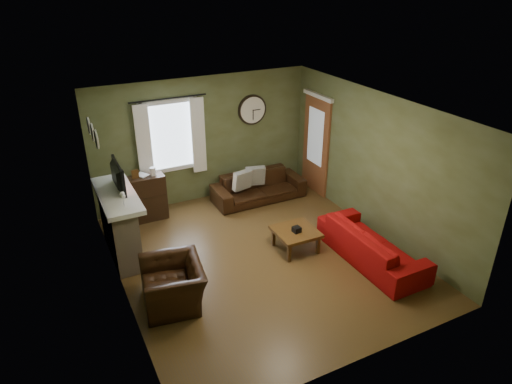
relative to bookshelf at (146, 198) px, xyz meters
name	(u,v)px	position (x,y,z in m)	size (l,w,h in m)	color
floor	(261,257)	(1.40, -2.19, -0.46)	(4.60, 5.20, 0.00)	#533B1D
ceiling	(262,110)	(1.40, -2.19, 2.14)	(4.60, 5.20, 0.00)	white
wall_left	(115,221)	(-0.90, -2.19, 0.84)	(0.00, 5.20, 2.60)	#535D35
wall_right	(375,164)	(3.70, -2.19, 0.84)	(0.00, 5.20, 2.60)	#535D35
wall_back	(204,140)	(1.40, 0.41, 0.84)	(4.60, 0.00, 2.60)	#535D35
wall_front	(366,278)	(1.40, -4.79, 0.84)	(4.60, 0.00, 2.60)	#535D35
fireplace	(120,227)	(-0.70, -1.04, 0.09)	(0.40, 1.40, 1.10)	tan
firebox	(133,237)	(-0.51, -1.04, -0.16)	(0.04, 0.60, 0.55)	black
mantel	(117,195)	(-0.67, -1.04, 0.68)	(0.58, 1.60, 0.08)	white
tv	(114,180)	(-0.65, -0.89, 0.90)	(0.60, 0.08, 0.35)	black
tv_screen	(119,176)	(-0.57, -0.89, 0.95)	(0.02, 0.62, 0.36)	#994C3F
medallion_left	(96,139)	(-0.88, -1.39, 1.79)	(0.28, 0.28, 0.03)	white
medallion_mid	(93,132)	(-0.88, -1.04, 1.79)	(0.28, 0.28, 0.03)	white
medallion_right	(89,126)	(-0.88, -0.69, 1.79)	(0.28, 0.28, 0.03)	white
window_pane	(170,136)	(0.70, 0.39, 1.04)	(1.00, 0.02, 1.30)	silver
curtain_rod	(168,99)	(0.70, 0.29, 1.81)	(0.03, 0.03, 1.50)	black
curtain_left	(144,144)	(0.15, 0.29, 0.99)	(0.28, 0.04, 1.55)	white
curtain_right	(198,136)	(1.25, 0.29, 0.99)	(0.28, 0.04, 1.55)	white
wall_clock	(253,110)	(2.50, 0.36, 1.34)	(0.64, 0.06, 0.64)	white
door	(316,145)	(3.67, -0.34, 0.59)	(0.05, 0.90, 2.10)	brown
bookshelf	(146,198)	(0.00, 0.00, 0.00)	(0.77, 0.33, 0.91)	black
book	(138,175)	(-0.09, 0.02, 0.51)	(0.19, 0.25, 0.02)	#4E3113
sofa_brown	(259,187)	(2.35, -0.20, -0.17)	(1.96, 0.77, 0.57)	black
pillow_left	(255,176)	(2.28, -0.18, 0.09)	(0.41, 0.12, 0.41)	gray
pillow_right	(242,180)	(1.95, -0.26, 0.09)	(0.41, 0.12, 0.41)	gray
sofa_red	(372,244)	(3.02, -3.09, -0.15)	(2.08, 0.81, 0.61)	#8D0908
armchair	(173,284)	(-0.29, -2.65, -0.14)	(0.99, 0.86, 0.64)	black
coffee_table	(295,240)	(2.05, -2.23, -0.27)	(0.71, 0.71, 0.38)	#4E3113
tissue_box	(297,231)	(2.03, -2.28, -0.06)	(0.13, 0.13, 0.10)	black
wine_glass_a	(124,201)	(-0.65, -1.57, 0.83)	(0.07, 0.07, 0.20)	white
wine_glass_b	(123,198)	(-0.65, -1.49, 0.83)	(0.08, 0.08, 0.21)	white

